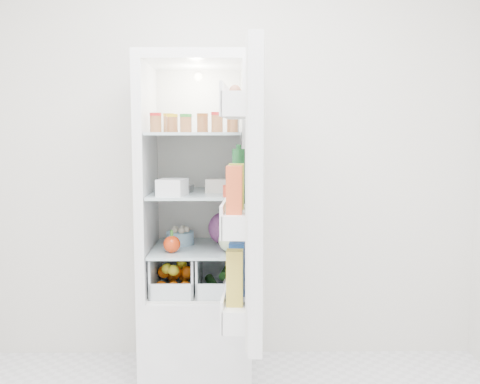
{
  "coord_description": "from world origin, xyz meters",
  "views": [
    {
      "loc": [
        0.01,
        -1.76,
        1.39
      ],
      "look_at": [
        0.04,
        0.95,
        1.08
      ],
      "focal_mm": 40.0,
      "sensor_mm": 36.0,
      "label": 1
    }
  ],
  "objects_px": {
    "refrigerator": "(198,259)",
    "fridge_door": "(250,199)",
    "mushroom_bowl": "(180,238)",
    "red_cabbage": "(225,228)"
  },
  "relations": [
    {
      "from": "refrigerator",
      "to": "fridge_door",
      "type": "xyz_separation_m",
      "value": [
        0.28,
        -0.64,
        0.43
      ]
    },
    {
      "from": "mushroom_bowl",
      "to": "fridge_door",
      "type": "height_order",
      "value": "fridge_door"
    },
    {
      "from": "mushroom_bowl",
      "to": "fridge_door",
      "type": "bearing_deg",
      "value": -59.38
    },
    {
      "from": "red_cabbage",
      "to": "mushroom_bowl",
      "type": "distance_m",
      "value": 0.26
    },
    {
      "from": "red_cabbage",
      "to": "mushroom_bowl",
      "type": "relative_size",
      "value": 1.21
    },
    {
      "from": "refrigerator",
      "to": "mushroom_bowl",
      "type": "bearing_deg",
      "value": 174.24
    },
    {
      "from": "refrigerator",
      "to": "fridge_door",
      "type": "bearing_deg",
      "value": -66.15
    },
    {
      "from": "red_cabbage",
      "to": "fridge_door",
      "type": "distance_m",
      "value": 0.7
    },
    {
      "from": "refrigerator",
      "to": "red_cabbage",
      "type": "relative_size",
      "value": 9.51
    },
    {
      "from": "mushroom_bowl",
      "to": "fridge_door",
      "type": "xyz_separation_m",
      "value": [
        0.38,
        -0.65,
        0.31
      ]
    }
  ]
}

